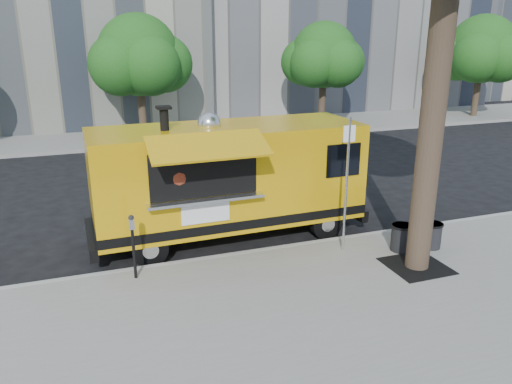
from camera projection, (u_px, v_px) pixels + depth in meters
ground at (255, 239)px, 12.17m from camera, size 120.00×120.00×0.00m
sidewalk at (332, 322)px, 8.56m from camera, size 60.00×6.00×0.15m
curb at (269, 252)px, 11.31m from camera, size 60.00×0.14×0.16m
far_sidewalk at (163, 134)px, 24.26m from camera, size 60.00×5.00×0.15m
tree_well at (416, 266)px, 10.44m from camera, size 1.20×1.20×0.02m
far_tree_b at (138, 55)px, 22.07m from camera, size 3.60×3.60×5.50m
far_tree_c at (324, 55)px, 24.70m from camera, size 3.24×3.24×5.21m
far_tree_d at (482, 49)px, 28.01m from camera, size 3.78×3.78×5.64m
sign_post at (347, 177)px, 10.71m from camera, size 0.28×0.06×3.00m
parking_meter at (133, 239)px, 9.70m from camera, size 0.11×0.11×1.33m
food_truck at (228, 178)px, 11.81m from camera, size 6.67×3.16×3.27m
trash_bin_left at (402, 237)px, 11.12m from camera, size 0.50×0.50×0.60m
trash_bin_right at (431, 234)px, 11.27m from camera, size 0.49×0.49×0.59m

